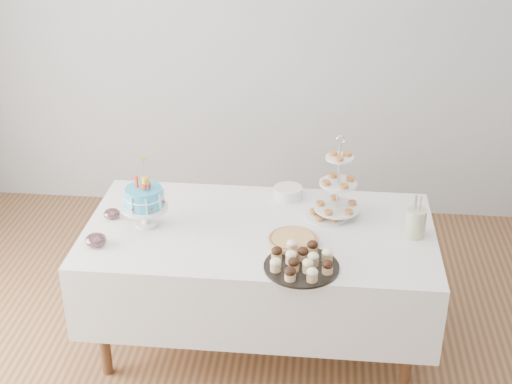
# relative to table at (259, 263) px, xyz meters

# --- Properties ---
(floor) EXTENTS (5.00, 5.00, 0.00)m
(floor) POSITION_rel_table_xyz_m (0.00, -0.30, -0.54)
(floor) COLOR brown
(floor) RESTS_ON ground
(walls) EXTENTS (5.04, 4.04, 2.70)m
(walls) POSITION_rel_table_xyz_m (0.00, -0.30, 0.81)
(walls) COLOR #A2A4A7
(walls) RESTS_ON floor
(table) EXTENTS (1.92, 1.02, 0.77)m
(table) POSITION_rel_table_xyz_m (0.00, 0.00, 0.00)
(table) COLOR silver
(table) RESTS_ON floor
(birthday_cake) EXTENTS (0.26, 0.26, 0.39)m
(birthday_cake) POSITION_rel_table_xyz_m (-0.63, -0.03, 0.33)
(birthday_cake) COLOR silver
(birthday_cake) RESTS_ON table
(cupcake_tray) EXTENTS (0.38, 0.38, 0.09)m
(cupcake_tray) POSITION_rel_table_xyz_m (0.25, -0.37, 0.27)
(cupcake_tray) COLOR black
(cupcake_tray) RESTS_ON table
(pie) EXTENTS (0.27, 0.27, 0.04)m
(pie) POSITION_rel_table_xyz_m (0.19, -0.15, 0.25)
(pie) COLOR #A6825A
(pie) RESTS_ON table
(tiered_stand) EXTENTS (0.26, 0.26, 0.50)m
(tiered_stand) POSITION_rel_table_xyz_m (0.42, 0.18, 0.43)
(tiered_stand) COLOR silver
(tiered_stand) RESTS_ON table
(plate_stack) EXTENTS (0.17, 0.17, 0.07)m
(plate_stack) POSITION_rel_table_xyz_m (0.13, 0.38, 0.26)
(plate_stack) COLOR silver
(plate_stack) RESTS_ON table
(pastry_plate) EXTENTS (0.24, 0.24, 0.04)m
(pastry_plate) POSITION_rel_table_xyz_m (0.36, 0.16, 0.24)
(pastry_plate) COLOR silver
(pastry_plate) RESTS_ON table
(jam_bowl_a) EXTENTS (0.11, 0.11, 0.07)m
(jam_bowl_a) POSITION_rel_table_xyz_m (-0.84, -0.26, 0.26)
(jam_bowl_a) COLOR silver
(jam_bowl_a) RESTS_ON table
(jam_bowl_b) EXTENTS (0.09, 0.09, 0.06)m
(jam_bowl_b) POSITION_rel_table_xyz_m (-0.84, 0.04, 0.25)
(jam_bowl_b) COLOR silver
(jam_bowl_b) RESTS_ON table
(utensil_pitcher) EXTENTS (0.11, 0.11, 0.24)m
(utensil_pitcher) POSITION_rel_table_xyz_m (0.84, 0.01, 0.31)
(utensil_pitcher) COLOR beige
(utensil_pitcher) RESTS_ON table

